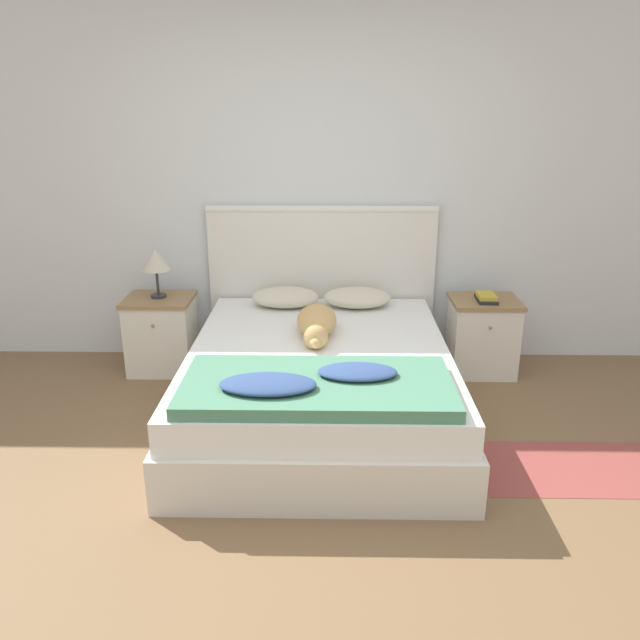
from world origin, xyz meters
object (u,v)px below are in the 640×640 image
(dog, at_px, (317,323))
(pillow_right, at_px, (357,297))
(book_stack, at_px, (486,297))
(nightstand_left, at_px, (162,334))
(pillow_left, at_px, (286,297))
(bed, at_px, (319,384))
(table_lamp, at_px, (156,261))
(nightstand_right, at_px, (482,336))

(dog, bearing_deg, pillow_right, 64.50)
(book_stack, bearing_deg, dog, -156.53)
(nightstand_left, distance_m, dog, 1.30)
(nightstand_left, xyz_separation_m, pillow_left, (0.91, 0.04, 0.27))
(pillow_left, distance_m, pillow_right, 0.52)
(bed, distance_m, nightstand_left, 1.38)
(dog, bearing_deg, pillow_left, 112.11)
(pillow_right, bearing_deg, pillow_left, 180.00)
(pillow_left, distance_m, book_stack, 1.42)
(bed, distance_m, book_stack, 1.41)
(nightstand_left, relative_size, book_stack, 2.38)
(book_stack, relative_size, table_lamp, 0.67)
(nightstand_left, relative_size, pillow_right, 1.16)
(nightstand_left, relative_size, dog, 0.82)
(nightstand_left, distance_m, table_lamp, 0.54)
(bed, xyz_separation_m, book_stack, (1.16, 0.72, 0.34))
(bed, bearing_deg, nightstand_left, 147.39)
(nightstand_left, height_order, dog, dog)
(pillow_left, height_order, book_stack, pillow_left)
(pillow_right, distance_m, dog, 0.65)
(bed, height_order, nightstand_left, nightstand_left)
(pillow_right, bearing_deg, nightstand_left, -178.23)
(dog, xyz_separation_m, book_stack, (1.18, 0.51, 0.01))
(book_stack, distance_m, table_lamp, 2.34)
(nightstand_right, height_order, pillow_left, pillow_left)
(nightstand_right, height_order, pillow_right, pillow_right)
(bed, relative_size, nightstand_left, 3.61)
(bed, bearing_deg, table_lamp, 146.99)
(table_lamp, bearing_deg, pillow_left, 2.06)
(bed, distance_m, dog, 0.39)
(table_lamp, bearing_deg, pillow_right, 1.31)
(dog, distance_m, book_stack, 1.29)
(nightstand_left, relative_size, pillow_left, 1.16)
(nightstand_left, height_order, pillow_left, pillow_left)
(nightstand_right, distance_m, pillow_left, 1.45)
(nightstand_right, bearing_deg, bed, -147.39)
(book_stack, height_order, table_lamp, table_lamp)
(nightstand_left, distance_m, book_stack, 2.34)
(bed, height_order, pillow_left, pillow_left)
(bed, xyz_separation_m, dog, (-0.02, 0.20, 0.33))
(pillow_right, bearing_deg, nightstand_right, -2.77)
(bed, bearing_deg, pillow_left, 108.10)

